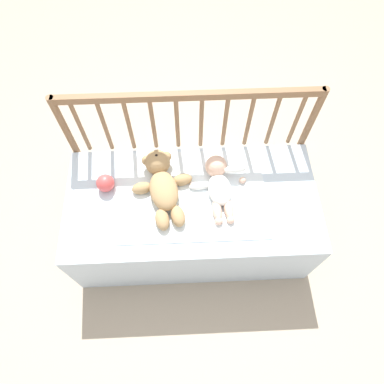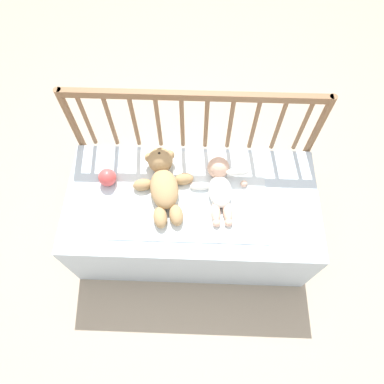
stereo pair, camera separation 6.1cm
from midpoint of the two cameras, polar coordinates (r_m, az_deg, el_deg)
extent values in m
plane|color=tan|center=(2.14, 0.81, -6.78)|extent=(12.00, 12.00, 0.00)
cube|color=silver|center=(1.93, 0.90, -4.30)|extent=(1.29, 0.63, 0.46)
cylinder|color=brown|center=(2.03, -16.87, 7.46)|extent=(0.04, 0.04, 0.85)
cylinder|color=brown|center=(2.03, 19.30, 6.39)|extent=(0.04, 0.04, 0.85)
cube|color=brown|center=(1.61, 1.53, 15.72)|extent=(1.25, 0.03, 0.04)
cylinder|color=brown|center=(1.84, -16.20, 11.27)|extent=(0.02, 0.02, 0.36)
cylinder|color=brown|center=(1.81, -12.46, 11.35)|extent=(0.02, 0.02, 0.36)
cylinder|color=brown|center=(1.79, -8.59, 11.39)|extent=(0.02, 0.02, 0.36)
cylinder|color=brown|center=(1.77, -4.64, 11.38)|extent=(0.02, 0.02, 0.36)
cylinder|color=brown|center=(1.76, -0.63, 11.31)|extent=(0.02, 0.02, 0.36)
cylinder|color=brown|center=(1.76, 3.39, 11.19)|extent=(0.02, 0.02, 0.36)
cylinder|color=brown|center=(1.77, 7.39, 11.01)|extent=(0.02, 0.02, 0.36)
cylinder|color=brown|center=(1.79, 11.32, 10.79)|extent=(0.02, 0.02, 0.36)
cylinder|color=brown|center=(1.81, 15.16, 10.52)|extent=(0.02, 0.02, 0.36)
cylinder|color=brown|center=(1.85, 18.88, 10.22)|extent=(0.02, 0.02, 0.36)
cube|color=white|center=(1.74, 0.62, -0.34)|extent=(0.77, 0.52, 0.01)
ellipsoid|color=tan|center=(1.70, -3.62, 0.53)|extent=(0.18, 0.25, 0.10)
sphere|color=tan|center=(1.77, -4.33, 5.27)|extent=(0.13, 0.13, 0.13)
sphere|color=tan|center=(1.74, -4.41, 5.92)|extent=(0.05, 0.05, 0.05)
sphere|color=black|center=(1.72, -4.46, 6.35)|extent=(0.02, 0.02, 0.02)
sphere|color=tan|center=(1.78, -6.10, 5.69)|extent=(0.05, 0.05, 0.05)
sphere|color=tan|center=(1.78, -2.76, 6.16)|extent=(0.05, 0.05, 0.05)
ellipsoid|color=tan|center=(1.74, -7.23, 1.16)|extent=(0.11, 0.08, 0.06)
ellipsoid|color=tan|center=(1.75, -0.38, 2.14)|extent=(0.11, 0.08, 0.06)
ellipsoid|color=tan|center=(1.65, -4.25, -4.30)|extent=(0.09, 0.12, 0.07)
ellipsoid|color=tan|center=(1.65, -1.60, -3.91)|extent=(0.09, 0.12, 0.07)
ellipsoid|color=white|center=(1.71, 5.72, 0.06)|extent=(0.13, 0.19, 0.08)
sphere|color=beige|center=(1.76, 5.40, 4.03)|extent=(0.11, 0.11, 0.11)
ellipsoid|color=white|center=(1.74, 2.52, 0.93)|extent=(0.12, 0.05, 0.04)
ellipsoid|color=white|center=(1.74, 8.59, 3.30)|extent=(0.12, 0.05, 0.04)
sphere|color=beige|center=(1.74, 1.37, 1.05)|extent=(0.04, 0.04, 0.04)
sphere|color=beige|center=(1.77, 9.62, 1.34)|extent=(0.04, 0.04, 0.04)
ellipsoid|color=beige|center=(1.68, 5.02, -3.38)|extent=(0.06, 0.12, 0.05)
ellipsoid|color=beige|center=(1.68, 6.98, -3.29)|extent=(0.06, 0.12, 0.05)
sphere|color=beige|center=(1.65, 5.18, -5.22)|extent=(0.04, 0.04, 0.04)
sphere|color=beige|center=(1.66, 7.17, -5.13)|extent=(0.04, 0.04, 0.04)
sphere|color=#DB4C4C|center=(1.78, -12.98, 2.36)|extent=(0.09, 0.09, 0.09)
camera|label=1|loc=(0.03, -88.96, 1.94)|focal=32.00mm
camera|label=2|loc=(0.03, 91.04, -1.94)|focal=32.00mm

